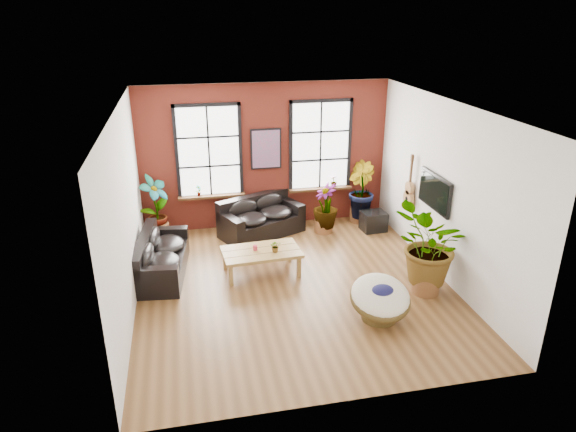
% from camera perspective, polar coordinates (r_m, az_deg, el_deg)
% --- Properties ---
extents(room, '(6.04, 6.54, 3.54)m').
position_cam_1_polar(room, '(9.55, 0.55, 1.75)').
color(room, brown).
rests_on(room, ground).
extents(sofa_back, '(2.17, 1.68, 0.90)m').
position_cam_1_polar(sofa_back, '(12.30, -3.11, -0.20)').
color(sofa_back, black).
rests_on(sofa_back, ground).
extents(sofa_left, '(1.11, 2.18, 0.83)m').
position_cam_1_polar(sofa_left, '(10.76, -14.10, -4.48)').
color(sofa_left, black).
rests_on(sofa_left, ground).
extents(coffee_table, '(1.62, 1.00, 0.60)m').
position_cam_1_polar(coffee_table, '(10.47, -2.99, -4.13)').
color(coffee_table, olive).
rests_on(coffee_table, ground).
extents(papasan_chair, '(1.06, 1.08, 0.80)m').
position_cam_1_polar(papasan_chair, '(9.13, 10.21, -8.99)').
color(papasan_chair, '#503F1C').
rests_on(papasan_chair, ground).
extents(poster, '(0.74, 0.06, 0.98)m').
position_cam_1_polar(poster, '(12.34, -2.46, 7.45)').
color(poster, black).
rests_on(poster, room).
extents(tv_wall_unit, '(0.13, 1.86, 1.20)m').
position_cam_1_polar(tv_wall_unit, '(10.98, 15.18, 2.58)').
color(tv_wall_unit, black).
rests_on(tv_wall_unit, room).
extents(media_box, '(0.61, 0.52, 0.48)m').
position_cam_1_polar(media_box, '(12.69, 9.48, -0.57)').
color(media_box, black).
rests_on(media_box, ground).
extents(pot_back_left, '(0.75, 0.75, 0.41)m').
position_cam_1_polar(pot_back_left, '(12.39, -14.32, -1.72)').
color(pot_back_left, brown).
rests_on(pot_back_left, ground).
extents(pot_back_right, '(0.51, 0.51, 0.37)m').
position_cam_1_polar(pot_back_right, '(13.21, 7.96, 0.19)').
color(pot_back_right, brown).
rests_on(pot_back_right, ground).
extents(pot_right_wall, '(0.57, 0.57, 0.38)m').
position_cam_1_polar(pot_right_wall, '(10.23, 15.06, -7.20)').
color(pot_right_wall, brown).
rests_on(pot_right_wall, ground).
extents(pot_mid, '(0.53, 0.53, 0.32)m').
position_cam_1_polar(pot_mid, '(12.50, 3.96, -1.06)').
color(pot_mid, brown).
rests_on(pot_mid, ground).
extents(floor_plant_back_left, '(0.89, 0.90, 1.43)m').
position_cam_1_polar(floor_plant_back_left, '(12.17, -14.50, 1.16)').
color(floor_plant_back_left, '#0F3813').
rests_on(floor_plant_back_left, ground).
extents(floor_plant_back_right, '(0.72, 0.85, 1.40)m').
position_cam_1_polar(floor_plant_back_right, '(12.95, 8.01, 2.89)').
color(floor_plant_back_right, '#0F3813').
rests_on(floor_plant_back_right, ground).
extents(floor_plant_right_wall, '(1.86, 1.88, 1.58)m').
position_cam_1_polar(floor_plant_right_wall, '(9.92, 15.55, -3.32)').
color(floor_plant_right_wall, '#0F3813').
rests_on(floor_plant_right_wall, ground).
extents(floor_plant_mid, '(0.70, 0.70, 1.08)m').
position_cam_1_polar(floor_plant_mid, '(12.29, 4.20, 1.14)').
color(floor_plant_mid, '#0F3813').
rests_on(floor_plant_mid, ground).
extents(table_plant, '(0.24, 0.22, 0.24)m').
position_cam_1_polar(table_plant, '(10.33, -1.39, -3.37)').
color(table_plant, '#0F3813').
rests_on(table_plant, coffee_table).
extents(sill_plant_left, '(0.17, 0.17, 0.27)m').
position_cam_1_polar(sill_plant_left, '(12.41, -9.90, 2.80)').
color(sill_plant_left, '#0F3813').
rests_on(sill_plant_left, room).
extents(sill_plant_right, '(0.19, 0.19, 0.27)m').
position_cam_1_polar(sill_plant_right, '(12.92, 5.11, 3.83)').
color(sill_plant_right, '#0F3813').
rests_on(sill_plant_right, room).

